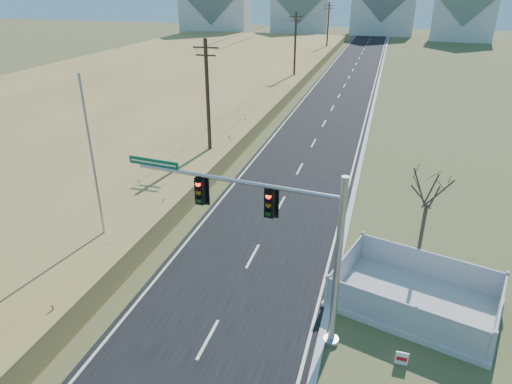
# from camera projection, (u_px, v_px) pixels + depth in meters

# --- Properties ---
(ground) EXTENTS (260.00, 260.00, 0.00)m
(ground) POSITION_uv_depth(u_px,v_px,m) (226.00, 307.00, 19.07)
(ground) COLOR #4E562A
(ground) RESTS_ON ground
(road) EXTENTS (8.00, 180.00, 0.06)m
(road) POSITION_uv_depth(u_px,v_px,m) (348.00, 80.00, 62.64)
(road) COLOR black
(road) RESTS_ON ground
(curb) EXTENTS (0.30, 180.00, 0.18)m
(curb) POSITION_uv_depth(u_px,v_px,m) (379.00, 81.00, 61.57)
(curb) COLOR #B2AFA8
(curb) RESTS_ON ground
(reed_marsh) EXTENTS (38.00, 110.00, 1.30)m
(reed_marsh) POSITION_uv_depth(u_px,v_px,m) (155.00, 80.00, 59.70)
(reed_marsh) COLOR #A38C49
(reed_marsh) RESTS_ON ground
(utility_pole_near) EXTENTS (1.80, 0.26, 9.00)m
(utility_pole_near) POSITION_uv_depth(u_px,v_px,m) (208.00, 103.00, 31.81)
(utility_pole_near) COLOR #422D1E
(utility_pole_near) RESTS_ON ground
(utility_pole_mid) EXTENTS (1.80, 0.26, 9.00)m
(utility_pole_mid) POSITION_uv_depth(u_px,v_px,m) (295.00, 48.00, 57.96)
(utility_pole_mid) COLOR #422D1E
(utility_pole_mid) RESTS_ON ground
(utility_pole_far) EXTENTS (1.80, 0.26, 9.00)m
(utility_pole_far) POSITION_uv_depth(u_px,v_px,m) (328.00, 27.00, 84.10)
(utility_pole_far) COLOR #422D1E
(utility_pole_far) RESTS_ON ground
(condo_nw) EXTENTS (17.69, 13.38, 19.05)m
(condo_nw) POSITION_uv_depth(u_px,v_px,m) (215.00, 2.00, 112.55)
(condo_nw) COLOR silver
(condo_nw) RESTS_ON ground
(condo_nnw) EXTENTS (14.93, 11.17, 17.03)m
(condo_nnw) POSITION_uv_depth(u_px,v_px,m) (301.00, 5.00, 114.81)
(condo_nnw) COLOR silver
(condo_nnw) RESTS_ON ground
(condo_n) EXTENTS (15.27, 10.20, 18.54)m
(condo_n) POSITION_uv_depth(u_px,v_px,m) (384.00, 2.00, 112.98)
(condo_n) COLOR silver
(condo_n) RESTS_ON ground
(condo_ne) EXTENTS (14.12, 10.51, 16.52)m
(condo_ne) POSITION_uv_depth(u_px,v_px,m) (465.00, 8.00, 101.80)
(condo_ne) COLOR silver
(condo_ne) RESTS_ON ground
(traffic_signal_mast) EXTENTS (8.52, 1.18, 6.81)m
(traffic_signal_mast) POSITION_uv_depth(u_px,v_px,m) (288.00, 236.00, 16.09)
(traffic_signal_mast) COLOR #9EA0A5
(traffic_signal_mast) RESTS_ON ground
(fence_enclosure) EXTENTS (7.45, 6.02, 1.49)m
(fence_enclosure) POSITION_uv_depth(u_px,v_px,m) (414.00, 299.00, 19.11)
(fence_enclosure) COLOR #B7B5AD
(fence_enclosure) RESTS_ON ground
(open_sign) EXTENTS (0.44, 0.07, 0.55)m
(open_sign) POSITION_uv_depth(u_px,v_px,m) (402.00, 359.00, 16.10)
(open_sign) COLOR white
(open_sign) RESTS_ON ground
(flagpole) EXTENTS (0.40, 0.40, 8.94)m
(flagpole) POSITION_uv_depth(u_px,v_px,m) (97.00, 190.00, 21.22)
(flagpole) COLOR #B7B5AD
(flagpole) RESTS_ON ground
(bare_tree) EXTENTS (2.05, 2.05, 5.43)m
(bare_tree) POSITION_uv_depth(u_px,v_px,m) (430.00, 188.00, 19.44)
(bare_tree) COLOR #4C3F33
(bare_tree) RESTS_ON ground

